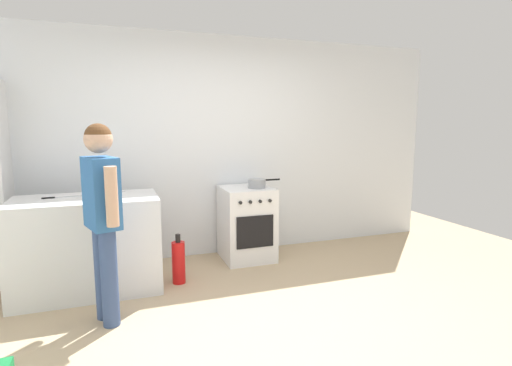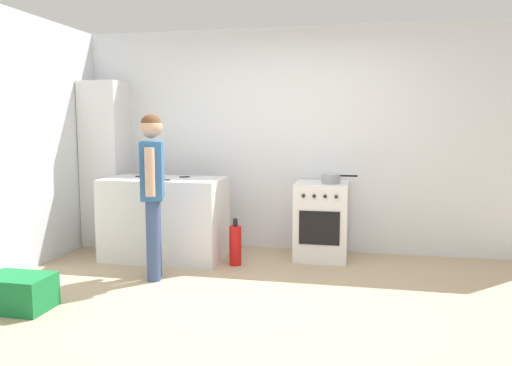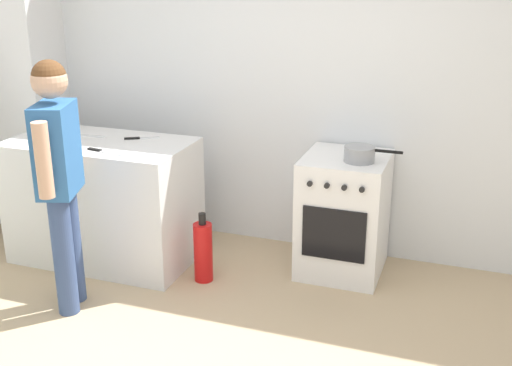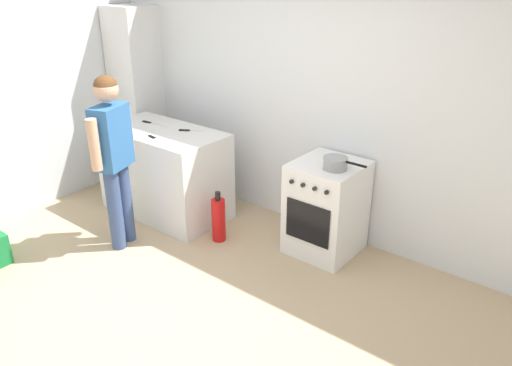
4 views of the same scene
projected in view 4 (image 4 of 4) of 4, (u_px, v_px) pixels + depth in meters
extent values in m
plane|color=tan|center=(171.00, 321.00, 3.68)|extent=(8.00, 8.00, 0.00)
cube|color=silver|center=(320.00, 97.00, 4.55)|extent=(6.00, 0.10, 2.60)
cube|color=silver|center=(12.00, 87.00, 4.92)|extent=(0.10, 3.10, 2.60)
cube|color=silver|center=(165.00, 172.00, 5.13)|extent=(1.30, 0.70, 0.90)
cube|color=white|center=(326.00, 208.00, 4.44)|extent=(0.57, 0.60, 0.85)
cube|color=black|center=(307.00, 223.00, 4.23)|extent=(0.43, 0.01, 0.36)
cylinder|color=black|center=(309.00, 164.00, 4.25)|extent=(0.18, 0.18, 0.01)
cylinder|color=black|center=(335.00, 172.00, 4.11)|extent=(0.18, 0.18, 0.01)
cylinder|color=black|center=(324.00, 157.00, 4.43)|extent=(0.18, 0.18, 0.01)
cylinder|color=black|center=(349.00, 163.00, 4.28)|extent=(0.18, 0.18, 0.01)
cylinder|color=black|center=(291.00, 182.00, 4.18)|extent=(0.04, 0.02, 0.04)
cylinder|color=black|center=(303.00, 185.00, 4.12)|extent=(0.04, 0.02, 0.04)
cylinder|color=black|center=(314.00, 189.00, 4.05)|extent=(0.04, 0.02, 0.04)
cylinder|color=black|center=(327.00, 192.00, 3.99)|extent=(0.04, 0.02, 0.04)
cylinder|color=gray|center=(335.00, 163.00, 4.13)|extent=(0.20, 0.20, 0.10)
cylinder|color=black|center=(356.00, 164.00, 4.01)|extent=(0.18, 0.02, 0.02)
cube|color=silver|center=(159.00, 125.00, 5.08)|extent=(0.24, 0.06, 0.01)
cube|color=black|center=(147.00, 122.00, 5.17)|extent=(0.11, 0.03, 0.01)
cube|color=silver|center=(162.00, 141.00, 4.62)|extent=(0.22, 0.07, 0.01)
cube|color=black|center=(152.00, 137.00, 4.74)|extent=(0.11, 0.04, 0.01)
cube|color=silver|center=(197.00, 131.00, 4.91)|extent=(0.14, 0.10, 0.01)
cube|color=black|center=(184.00, 130.00, 4.92)|extent=(0.11, 0.08, 0.01)
cylinder|color=#384C7A|center=(115.00, 210.00, 4.48)|extent=(0.13, 0.13, 0.78)
cylinder|color=#384C7A|center=(125.00, 202.00, 4.62)|extent=(0.13, 0.13, 0.78)
cube|color=#2D609E|center=(112.00, 137.00, 4.28)|extent=(0.30, 0.39, 0.55)
cylinder|color=tan|center=(94.00, 145.00, 4.07)|extent=(0.09, 0.09, 0.44)
cylinder|color=tan|center=(127.00, 128.00, 4.48)|extent=(0.09, 0.09, 0.44)
sphere|color=tan|center=(106.00, 89.00, 4.11)|extent=(0.21, 0.21, 0.21)
sphere|color=brown|center=(105.00, 87.00, 4.11)|extent=(0.20, 0.20, 0.20)
cylinder|color=red|center=(219.00, 220.00, 4.68)|extent=(0.13, 0.13, 0.42)
cylinder|color=black|center=(218.00, 196.00, 4.58)|extent=(0.05, 0.05, 0.08)
cube|color=silver|center=(137.00, 96.00, 5.79)|extent=(0.48, 0.44, 2.00)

